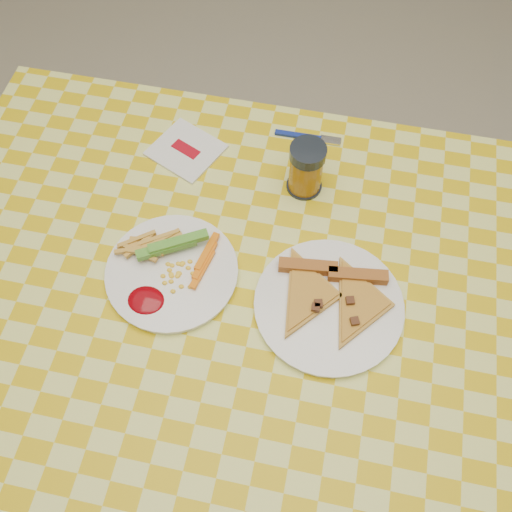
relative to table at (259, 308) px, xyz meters
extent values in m
plane|color=#BBB297|center=(0.00, 0.00, -0.68)|extent=(8.00, 8.00, 0.00)
cylinder|color=white|center=(-0.54, 0.34, -0.33)|extent=(0.06, 0.06, 0.71)
cylinder|color=white|center=(0.54, 0.34, -0.33)|extent=(0.06, 0.06, 0.71)
cube|color=#4E2E1B|center=(0.00, 0.00, 0.05)|extent=(1.20, 0.80, 0.04)
cylinder|color=white|center=(-0.16, 0.00, 0.08)|extent=(0.28, 0.28, 0.01)
cylinder|color=white|center=(0.12, -0.01, 0.08)|extent=(0.29, 0.29, 0.01)
cube|color=#166510|center=(-0.16, 0.04, 0.11)|extent=(0.11, 0.09, 0.02)
cube|color=orange|center=(-0.10, 0.03, 0.09)|extent=(0.07, 0.09, 0.02)
ellipsoid|color=#7D020A|center=(-0.18, -0.06, 0.09)|extent=(0.06, 0.05, 0.01)
cube|color=#9E5F23|center=(0.08, 0.05, 0.10)|extent=(0.11, 0.03, 0.02)
cube|color=#9E5F23|center=(0.17, 0.05, 0.10)|extent=(0.11, 0.03, 0.02)
cylinder|color=black|center=(0.04, 0.24, 0.08)|extent=(0.07, 0.07, 0.01)
cylinder|color=#935B10|center=(0.04, 0.24, 0.12)|extent=(0.06, 0.06, 0.09)
cylinder|color=black|center=(0.04, 0.24, 0.17)|extent=(0.07, 0.07, 0.02)
cube|color=white|center=(-0.21, 0.28, 0.08)|extent=(0.17, 0.16, 0.01)
cube|color=#A10918|center=(-0.21, 0.28, 0.08)|extent=(0.06, 0.05, 0.00)
cube|color=navy|center=(0.01, 0.36, 0.08)|extent=(0.10, 0.01, 0.01)
cube|color=white|center=(0.08, 0.36, 0.08)|extent=(0.04, 0.02, 0.00)
camera|label=1|loc=(0.08, -0.43, 0.98)|focal=40.00mm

